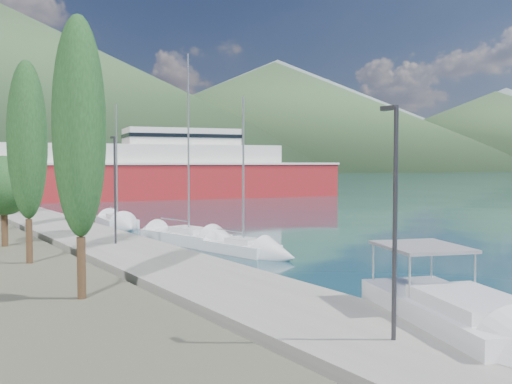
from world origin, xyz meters
TOP-DOWN VIEW (x-y plane):
  - quay at (-9.00, 26.00)m, footprint 5.00×88.00m
  - hills_far at (138.59, 618.73)m, footprint 1480.00×900.00m
  - hills_near at (98.04, 372.50)m, footprint 1010.00×520.00m
  - lamp_posts at (-9.00, 16.15)m, footprint 0.15×46.49m
  - motor_cruiser at (-6.73, -7.39)m, footprint 5.91×9.93m
  - sailboat_near at (-1.95, 10.65)m, footprint 3.36×7.26m
  - sailboat_mid at (-2.65, 15.73)m, footprint 4.30×9.65m
  - sailboat_far at (-3.73, 28.22)m, footprint 3.20×7.80m
  - ferry at (12.75, 64.24)m, footprint 61.86×24.88m

SIDE VIEW (x-z plane):
  - sailboat_near at x=-1.95m, z-range -4.74..5.30m
  - sailboat_far at x=-3.73m, z-range -5.26..5.89m
  - sailboat_mid at x=-2.65m, z-range -6.40..7.05m
  - quay at x=-9.00m, z-range 0.00..0.80m
  - motor_cruiser at x=-6.73m, z-range -1.18..2.34m
  - ferry at x=12.75m, z-range -2.35..9.67m
  - lamp_posts at x=-9.00m, z-range 1.05..7.11m
  - hills_near at x=98.04m, z-range -8.32..106.68m
  - hills_far at x=138.59m, z-range -12.61..167.39m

